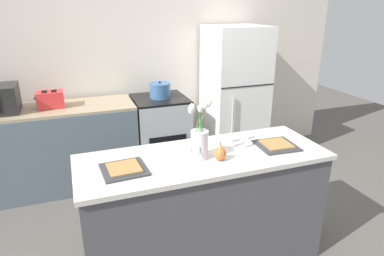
# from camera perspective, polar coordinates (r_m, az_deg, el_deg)

# --- Properties ---
(back_wall) EXTENTS (5.20, 0.08, 2.70)m
(back_wall) POSITION_cam_1_polar(r_m,az_deg,el_deg) (4.19, -8.39, 11.97)
(back_wall) COLOR silver
(back_wall) RESTS_ON ground_plane
(kitchen_island) EXTENTS (1.80, 0.66, 0.91)m
(kitchen_island) POSITION_cam_1_polar(r_m,az_deg,el_deg) (2.68, 1.88, -13.38)
(kitchen_island) COLOR #4C4C51
(kitchen_island) RESTS_ON ground_plane
(back_counter) EXTENTS (1.68, 0.60, 0.92)m
(back_counter) POSITION_cam_1_polar(r_m,az_deg,el_deg) (3.96, -21.64, -3.22)
(back_counter) COLOR slate
(back_counter) RESTS_ON ground_plane
(stove_range) EXTENTS (0.60, 0.61, 0.92)m
(stove_range) POSITION_cam_1_polar(r_m,az_deg,el_deg) (4.06, -5.19, -1.20)
(stove_range) COLOR #B2B5B7
(stove_range) RESTS_ON ground_plane
(refrigerator) EXTENTS (0.68, 0.67, 1.69)m
(refrigerator) POSITION_cam_1_polar(r_m,az_deg,el_deg) (4.27, 7.09, 5.23)
(refrigerator) COLOR white
(refrigerator) RESTS_ON ground_plane
(flower_vase) EXTENTS (0.17, 0.19, 0.43)m
(flower_vase) POSITION_cam_1_polar(r_m,az_deg,el_deg) (2.36, 1.27, -1.82)
(flower_vase) COLOR silver
(flower_vase) RESTS_ON kitchen_island
(pear_figurine) EXTENTS (0.08, 0.08, 0.13)m
(pear_figurine) POSITION_cam_1_polar(r_m,az_deg,el_deg) (2.37, 4.75, -4.19)
(pear_figurine) COLOR #C66B33
(pear_figurine) RESTS_ON kitchen_island
(plate_setting_left) EXTENTS (0.30, 0.30, 0.02)m
(plate_setting_left) POSITION_cam_1_polar(r_m,az_deg,el_deg) (2.28, -11.26, -6.70)
(plate_setting_left) COLOR #333338
(plate_setting_left) RESTS_ON kitchen_island
(plate_setting_right) EXTENTS (0.30, 0.30, 0.02)m
(plate_setting_right) POSITION_cam_1_polar(r_m,az_deg,el_deg) (2.67, 13.90, -2.77)
(plate_setting_right) COLOR #333338
(plate_setting_right) RESTS_ON kitchen_island
(toaster) EXTENTS (0.28, 0.18, 0.17)m
(toaster) POSITION_cam_1_polar(r_m,az_deg,el_deg) (3.79, -22.55, 4.40)
(toaster) COLOR red
(toaster) RESTS_ON back_counter
(cooking_pot) EXTENTS (0.24, 0.24, 0.19)m
(cooking_pot) POSITION_cam_1_polar(r_m,az_deg,el_deg) (3.90, -5.35, 6.26)
(cooking_pot) COLOR #386093
(cooking_pot) RESTS_ON stove_range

